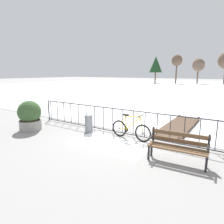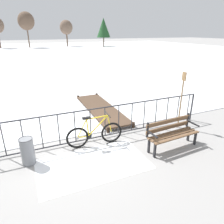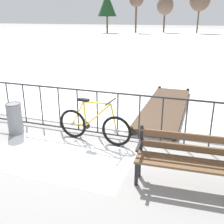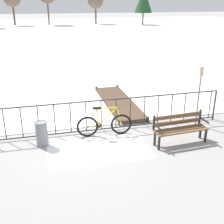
# 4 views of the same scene
# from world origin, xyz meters

# --- Properties ---
(ground_plane) EXTENTS (160.00, 160.00, 0.00)m
(ground_plane) POSITION_xyz_m (0.00, 0.00, 0.00)
(ground_plane) COLOR gray
(frozen_pond) EXTENTS (80.00, 56.00, 0.03)m
(frozen_pond) POSITION_xyz_m (0.00, 28.40, 0.01)
(frozen_pond) COLOR white
(frozen_pond) RESTS_ON ground
(snow_patch) EXTENTS (2.83, 1.58, 0.01)m
(snow_patch) POSITION_xyz_m (0.14, -1.20, 0.00)
(snow_patch) COLOR white
(snow_patch) RESTS_ON ground
(railing_fence) EXTENTS (9.06, 0.06, 1.07)m
(railing_fence) POSITION_xyz_m (-0.00, 0.00, 0.56)
(railing_fence) COLOR #2D2D33
(railing_fence) RESTS_ON ground
(bicycle_near_railing) EXTENTS (1.71, 0.52, 0.97)m
(bicycle_near_railing) POSITION_xyz_m (0.51, -0.29, 0.37)
(bicycle_near_railing) COLOR black
(bicycle_near_railing) RESTS_ON ground
(park_bench) EXTENTS (1.63, 0.58, 0.89)m
(park_bench) POSITION_xyz_m (2.53, -1.29, 0.51)
(park_bench) COLOR brown
(park_bench) RESTS_ON ground
(planter_with_shrub) EXTENTS (0.99, 0.99, 1.30)m
(planter_with_shrub) POSITION_xyz_m (-3.76, -1.62, 0.64)
(planter_with_shrub) COLOR gray
(planter_with_shrub) RESTS_ON ground
(trash_bin) EXTENTS (0.35, 0.35, 0.73)m
(trash_bin) POSITION_xyz_m (-1.37, -0.49, 0.37)
(trash_bin) COLOR gray
(trash_bin) RESTS_ON ground
(wooden_dock) EXTENTS (1.10, 4.05, 0.20)m
(wooden_dock) POSITION_xyz_m (1.68, 2.27, 0.12)
(wooden_dock) COLOR #4C3828
(wooden_dock) RESTS_ON ground
(tree_far_west) EXTENTS (2.96, 2.96, 6.13)m
(tree_far_west) POSITION_xyz_m (-12.78, 37.12, 4.31)
(tree_far_west) COLOR brown
(tree_far_west) RESTS_ON ground
(tree_west_mid) EXTENTS (2.29, 2.29, 6.42)m
(tree_west_mid) POSITION_xyz_m (-8.56, 38.96, 5.08)
(tree_west_mid) COLOR brown
(tree_west_mid) RESTS_ON ground
(tree_far_east) EXTENTS (2.64, 2.64, 5.62)m
(tree_far_east) POSITION_xyz_m (-4.45, 41.57, 4.14)
(tree_far_east) COLOR brown
(tree_far_east) RESTS_ON ground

